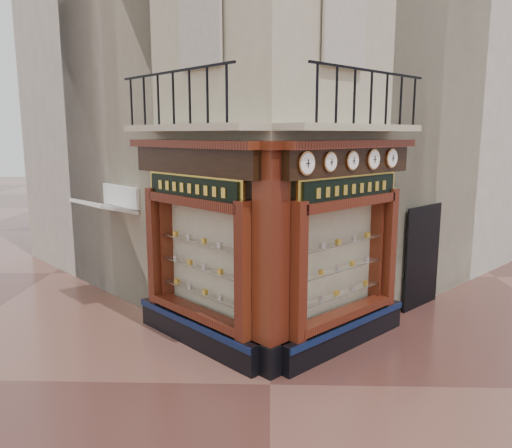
{
  "coord_description": "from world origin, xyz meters",
  "views": [
    {
      "loc": [
        -0.01,
        -7.65,
        4.08
      ],
      "look_at": [
        -0.29,
        2.0,
        2.34
      ],
      "focal_mm": 35.0,
      "sensor_mm": 36.0,
      "label": 1
    }
  ],
  "objects_px": {
    "clock_b": "(330,162)",
    "clock_e": "(392,158)",
    "signboard_left": "(192,188)",
    "clock_a": "(307,163)",
    "signboard_right": "(351,189)",
    "clock_c": "(352,161)",
    "awning": "(109,307)",
    "clock_d": "(373,159)",
    "corner_pilaster": "(271,263)"
  },
  "relations": [
    {
      "from": "clock_a",
      "to": "clock_d",
      "type": "xyz_separation_m",
      "value": [
        1.34,
        1.34,
        -0.0
      ]
    },
    {
      "from": "corner_pilaster",
      "to": "signboard_left",
      "type": "distance_m",
      "value": 2.12
    },
    {
      "from": "awning",
      "to": "clock_d",
      "type": "bearing_deg",
      "value": -152.9
    },
    {
      "from": "corner_pilaster",
      "to": "clock_d",
      "type": "bearing_deg",
      "value": -10.61
    },
    {
      "from": "clock_b",
      "to": "clock_e",
      "type": "bearing_deg",
      "value": 0.0
    },
    {
      "from": "awning",
      "to": "signboard_left",
      "type": "relative_size",
      "value": 0.78
    },
    {
      "from": "signboard_left",
      "to": "clock_b",
      "type": "bearing_deg",
      "value": -149.12
    },
    {
      "from": "clock_c",
      "to": "signboard_left",
      "type": "bearing_deg",
      "value": 131.63
    },
    {
      "from": "clock_e",
      "to": "signboard_left",
      "type": "relative_size",
      "value": 0.19
    },
    {
      "from": "clock_a",
      "to": "clock_d",
      "type": "relative_size",
      "value": 1.01
    },
    {
      "from": "clock_b",
      "to": "signboard_left",
      "type": "xyz_separation_m",
      "value": [
        -2.46,
        0.62,
        -0.52
      ]
    },
    {
      "from": "clock_a",
      "to": "signboard_left",
      "type": "distance_m",
      "value": 2.34
    },
    {
      "from": "clock_a",
      "to": "clock_e",
      "type": "relative_size",
      "value": 1.03
    },
    {
      "from": "clock_b",
      "to": "clock_e",
      "type": "distance_m",
      "value": 1.92
    },
    {
      "from": "clock_b",
      "to": "clock_c",
      "type": "height_order",
      "value": "clock_c"
    },
    {
      "from": "clock_d",
      "to": "awning",
      "type": "bearing_deg",
      "value": 117.1
    },
    {
      "from": "corner_pilaster",
      "to": "clock_a",
      "type": "xyz_separation_m",
      "value": [
        0.57,
        -0.03,
        1.67
      ]
    },
    {
      "from": "clock_c",
      "to": "clock_b",
      "type": "bearing_deg",
      "value": -180.0
    },
    {
      "from": "clock_a",
      "to": "clock_c",
      "type": "xyz_separation_m",
      "value": [
        0.88,
        0.88,
        -0.0
      ]
    },
    {
      "from": "clock_a",
      "to": "awning",
      "type": "distance_m",
      "value": 6.58
    },
    {
      "from": "corner_pilaster",
      "to": "signboard_right",
      "type": "relative_size",
      "value": 1.9
    },
    {
      "from": "signboard_right",
      "to": "corner_pilaster",
      "type": "bearing_deg",
      "value": 169.75
    },
    {
      "from": "clock_e",
      "to": "awning",
      "type": "distance_m",
      "value": 7.36
    },
    {
      "from": "signboard_left",
      "to": "clock_c",
      "type": "bearing_deg",
      "value": -138.37
    },
    {
      "from": "clock_b",
      "to": "awning",
      "type": "distance_m",
      "value": 6.69
    },
    {
      "from": "corner_pilaster",
      "to": "clock_c",
      "type": "bearing_deg",
      "value": -14.78
    },
    {
      "from": "corner_pilaster",
      "to": "awning",
      "type": "relative_size",
      "value": 2.5
    },
    {
      "from": "signboard_right",
      "to": "signboard_left",
      "type": "bearing_deg",
      "value": 135.0
    },
    {
      "from": "clock_e",
      "to": "signboard_right",
      "type": "relative_size",
      "value": 0.18
    },
    {
      "from": "clock_c",
      "to": "clock_d",
      "type": "distance_m",
      "value": 0.66
    },
    {
      "from": "corner_pilaster",
      "to": "clock_c",
      "type": "distance_m",
      "value": 2.37
    },
    {
      "from": "clock_a",
      "to": "awning",
      "type": "xyz_separation_m",
      "value": [
        -4.46,
        3.22,
        -3.62
      ]
    },
    {
      "from": "clock_c",
      "to": "awning",
      "type": "height_order",
      "value": "clock_c"
    },
    {
      "from": "clock_b",
      "to": "signboard_right",
      "type": "height_order",
      "value": "clock_b"
    },
    {
      "from": "clock_b",
      "to": "awning",
      "type": "bearing_deg",
      "value": 105.3
    },
    {
      "from": "clock_c",
      "to": "signboard_right",
      "type": "xyz_separation_m",
      "value": [
        0.01,
        0.17,
        -0.52
      ]
    },
    {
      "from": "clock_a",
      "to": "clock_c",
      "type": "height_order",
      "value": "clock_a"
    },
    {
      "from": "clock_e",
      "to": "signboard_right",
      "type": "height_order",
      "value": "clock_e"
    },
    {
      "from": "clock_c",
      "to": "clock_d",
      "type": "relative_size",
      "value": 0.89
    },
    {
      "from": "awning",
      "to": "signboard_right",
      "type": "bearing_deg",
      "value": -157.07
    },
    {
      "from": "signboard_left",
      "to": "signboard_right",
      "type": "height_order",
      "value": "signboard_right"
    },
    {
      "from": "clock_d",
      "to": "clock_e",
      "type": "height_order",
      "value": "clock_d"
    },
    {
      "from": "clock_e",
      "to": "signboard_right",
      "type": "bearing_deg",
      "value": 174.53
    },
    {
      "from": "corner_pilaster",
      "to": "clock_e",
      "type": "height_order",
      "value": "corner_pilaster"
    },
    {
      "from": "awning",
      "to": "clock_c",
      "type": "bearing_deg",
      "value": -158.69
    },
    {
      "from": "clock_a",
      "to": "clock_b",
      "type": "relative_size",
      "value": 1.14
    },
    {
      "from": "clock_d",
      "to": "clock_e",
      "type": "xyz_separation_m",
      "value": [
        0.44,
        0.44,
        0.0
      ]
    },
    {
      "from": "clock_b",
      "to": "clock_d",
      "type": "xyz_separation_m",
      "value": [
        0.91,
        0.91,
        -0.0
      ]
    },
    {
      "from": "corner_pilaster",
      "to": "clock_c",
      "type": "height_order",
      "value": "corner_pilaster"
    },
    {
      "from": "awning",
      "to": "signboard_right",
      "type": "relative_size",
      "value": 0.76
    }
  ]
}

